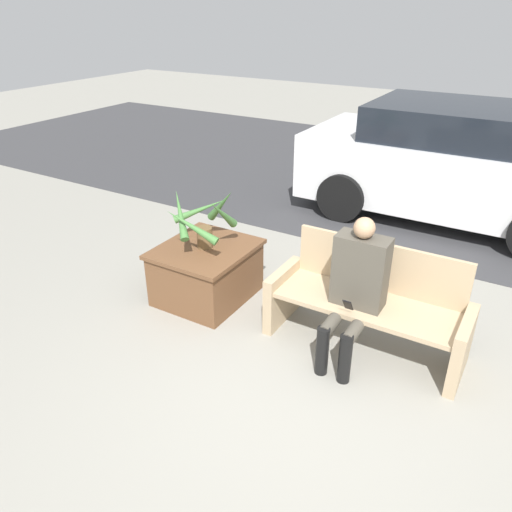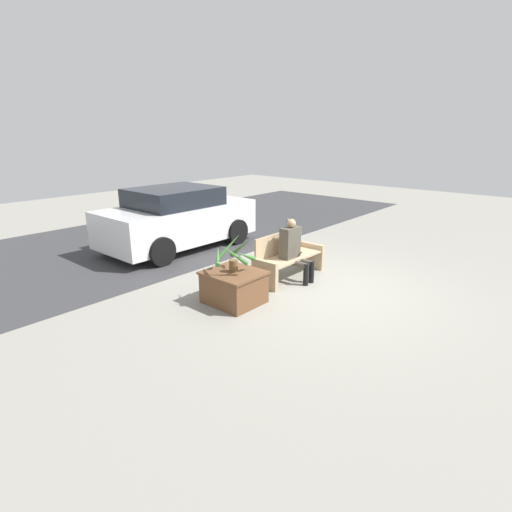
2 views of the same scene
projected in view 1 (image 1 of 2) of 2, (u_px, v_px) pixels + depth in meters
ground_plane at (303, 399)px, 3.80m from camera, size 30.00×30.00×0.00m
road_surface at (455, 188)px, 8.10m from camera, size 20.00×6.00×0.01m
bench at (369, 303)px, 4.25m from camera, size 1.68×0.59×0.89m
person_seated at (356, 285)px, 4.02m from camera, size 0.43×0.62×1.23m
planter_box at (206, 271)px, 4.99m from camera, size 0.85×0.94×0.56m
potted_plant at (204, 219)px, 4.73m from camera, size 0.71×0.76×0.62m
parked_car at (451, 163)px, 6.71m from camera, size 3.87×1.98×1.53m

